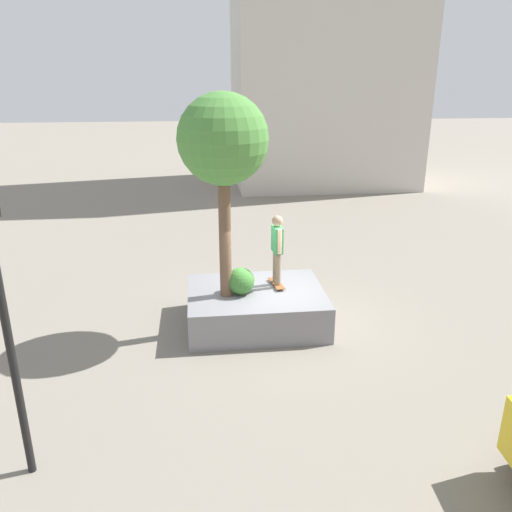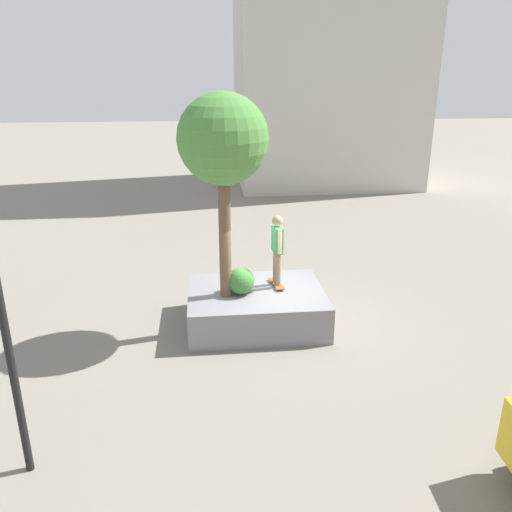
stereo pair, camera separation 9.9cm
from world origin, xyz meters
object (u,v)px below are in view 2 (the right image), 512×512
Objects in this scene: plaza_tree at (223,142)px; skateboarder at (277,245)px; planter_ledge at (256,307)px; skateboard at (277,284)px.

skateboarder is (-1.28, -0.43, -2.53)m from plaza_tree.
skateboarder reaches higher than planter_ledge.
planter_ledge is 0.71× the size of plaza_tree.
skateboard is 1.02m from skateboarder.
skateboarder is at bearing -155.29° from planter_ledge.
planter_ledge is at bearing 24.71° from skateboard.
plaza_tree is 5.68× the size of skateboard.
skateboarder is at bearing -161.64° from plaza_tree.
skateboarder is (0.00, -0.00, 1.02)m from skateboard.
planter_ledge is 4.02× the size of skateboard.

